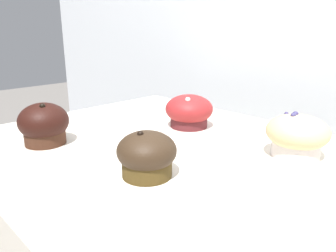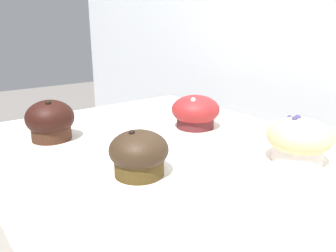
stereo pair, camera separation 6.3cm
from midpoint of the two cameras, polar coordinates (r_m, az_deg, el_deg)
muffin_front_center at (r=0.62m, az=24.58°, el=-2.29°), size 0.11×0.11×0.08m
muffin_back_left at (r=0.77m, az=7.15°, el=2.40°), size 0.11×0.11×0.08m
muffin_back_right at (r=0.71m, az=-17.47°, el=0.80°), size 0.10×0.10×0.09m
muffin_front_left at (r=0.52m, az=-1.64°, el=-4.93°), size 0.10×0.10×0.08m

